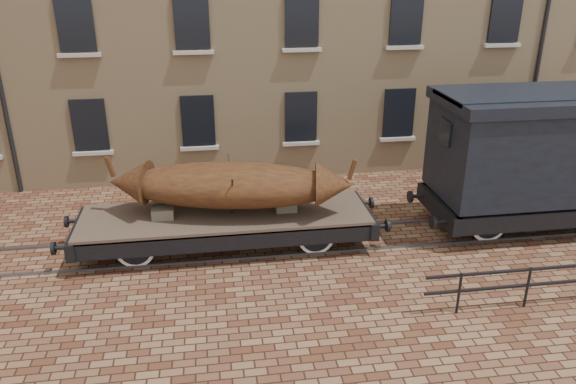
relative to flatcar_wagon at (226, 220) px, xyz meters
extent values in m
plane|color=#4E291A|center=(1.87, 0.00, -0.80)|extent=(90.00, 90.00, 0.00)
cube|color=black|center=(-4.13, 4.96, 1.40)|extent=(1.10, 0.12, 1.70)
cube|color=#B4B1A7|center=(-4.13, 4.90, 0.45)|extent=(1.30, 0.18, 0.12)
cube|color=black|center=(-0.63, 4.96, 1.40)|extent=(1.10, 0.12, 1.70)
cube|color=#B4B1A7|center=(-0.63, 4.90, 0.45)|extent=(1.30, 0.18, 0.12)
cube|color=black|center=(2.87, 4.96, 1.40)|extent=(1.10, 0.12, 1.70)
cube|color=#B4B1A7|center=(2.87, 4.90, 0.45)|extent=(1.30, 0.18, 0.12)
cube|color=black|center=(6.37, 4.96, 1.40)|extent=(1.10, 0.12, 1.70)
cube|color=#B4B1A7|center=(6.37, 4.90, 0.45)|extent=(1.30, 0.18, 0.12)
cube|color=black|center=(9.87, 4.96, 1.40)|extent=(1.10, 0.12, 1.70)
cube|color=#B4B1A7|center=(9.87, 4.90, 0.45)|extent=(1.30, 0.18, 0.12)
cube|color=black|center=(-4.13, 4.96, 4.60)|extent=(1.10, 0.12, 1.70)
cube|color=#B4B1A7|center=(-4.13, 4.90, 3.65)|extent=(1.30, 0.18, 0.12)
cube|color=black|center=(-0.63, 4.96, 4.60)|extent=(1.10, 0.12, 1.70)
cube|color=#B4B1A7|center=(-0.63, 4.90, 3.65)|extent=(1.30, 0.18, 0.12)
cube|color=black|center=(2.87, 4.96, 4.60)|extent=(1.10, 0.12, 1.70)
cube|color=#B4B1A7|center=(2.87, 4.90, 3.65)|extent=(1.30, 0.18, 0.12)
cube|color=black|center=(6.37, 4.96, 4.60)|extent=(1.10, 0.12, 1.70)
cube|color=#B4B1A7|center=(6.37, 4.90, 3.65)|extent=(1.30, 0.18, 0.12)
cube|color=black|center=(9.87, 4.96, 4.60)|extent=(1.10, 0.12, 1.70)
cube|color=#B4B1A7|center=(9.87, 4.90, 3.65)|extent=(1.30, 0.18, 0.12)
cube|color=#59595E|center=(1.87, -0.72, -0.77)|extent=(30.00, 0.08, 0.06)
cube|color=#59595E|center=(1.87, 0.72, -0.77)|extent=(30.00, 0.08, 0.06)
cylinder|color=black|center=(4.87, -3.80, -0.30)|extent=(0.06, 0.06, 1.00)
cylinder|color=black|center=(6.47, -3.80, -0.30)|extent=(0.06, 0.06, 1.00)
cube|color=brown|center=(0.00, 0.00, 0.14)|extent=(7.54, 2.21, 0.12)
cube|color=black|center=(0.00, -1.03, -0.10)|extent=(7.54, 0.16, 0.45)
cube|color=black|center=(0.00, 1.03, -0.10)|extent=(7.54, 0.16, 0.45)
cube|color=black|center=(-3.77, 0.00, -0.10)|extent=(0.22, 2.31, 0.45)
cylinder|color=black|center=(-4.05, -0.75, -0.10)|extent=(0.35, 0.10, 0.10)
cylinder|color=black|center=(-4.22, -0.75, -0.10)|extent=(0.08, 0.32, 0.32)
cylinder|color=black|center=(-4.05, 0.75, -0.10)|extent=(0.35, 0.10, 0.10)
cylinder|color=black|center=(-4.22, 0.75, -0.10)|extent=(0.08, 0.32, 0.32)
cube|color=black|center=(3.77, 0.00, -0.10)|extent=(0.22, 2.31, 0.45)
cylinder|color=black|center=(4.05, -0.75, -0.10)|extent=(0.35, 0.10, 0.10)
cylinder|color=black|center=(4.22, -0.75, -0.10)|extent=(0.08, 0.32, 0.32)
cylinder|color=black|center=(4.05, 0.75, -0.10)|extent=(0.35, 0.10, 0.10)
cylinder|color=black|center=(4.22, 0.75, -0.10)|extent=(0.08, 0.32, 0.32)
cylinder|color=black|center=(-2.31, 0.00, -0.32)|extent=(0.10, 1.91, 0.10)
cylinder|color=white|center=(-2.31, -0.72, -0.32)|extent=(0.96, 0.07, 0.96)
cylinder|color=black|center=(-2.31, -0.72, -0.32)|extent=(0.79, 0.10, 0.79)
cube|color=black|center=(-2.31, -0.84, -0.08)|extent=(0.90, 0.08, 0.10)
cylinder|color=white|center=(-2.31, 0.72, -0.32)|extent=(0.96, 0.07, 0.96)
cylinder|color=black|center=(-2.31, 0.72, -0.32)|extent=(0.79, 0.10, 0.79)
cube|color=black|center=(-2.31, 0.84, -0.08)|extent=(0.90, 0.08, 0.10)
cylinder|color=black|center=(2.31, 0.00, -0.32)|extent=(0.10, 1.91, 0.10)
cylinder|color=white|center=(2.31, -0.72, -0.32)|extent=(0.96, 0.07, 0.96)
cylinder|color=black|center=(2.31, -0.72, -0.32)|extent=(0.79, 0.10, 0.79)
cube|color=black|center=(2.31, -0.84, -0.08)|extent=(0.90, 0.08, 0.10)
cylinder|color=white|center=(2.31, 0.72, -0.32)|extent=(0.96, 0.07, 0.96)
cylinder|color=black|center=(2.31, 0.72, -0.32)|extent=(0.79, 0.10, 0.79)
cube|color=black|center=(2.31, 0.84, -0.08)|extent=(0.90, 0.08, 0.10)
cube|color=black|center=(0.00, 0.00, -0.25)|extent=(4.02, 0.06, 0.06)
cube|color=#6F654E|center=(-1.61, 0.00, 0.34)|extent=(0.55, 0.50, 0.28)
cube|color=#6F654E|center=(1.61, 0.00, 0.34)|extent=(0.55, 0.50, 0.28)
ellipsoid|color=#563315|center=(0.18, 0.00, 1.00)|extent=(5.86, 2.74, 1.13)
cone|color=#563315|center=(-2.45, 0.48, 1.05)|extent=(1.15, 1.23, 1.07)
cube|color=#563315|center=(-2.88, 0.56, 1.46)|extent=(0.24, 0.16, 0.54)
cone|color=#563315|center=(2.81, -0.48, 1.05)|extent=(1.15, 1.23, 1.07)
cube|color=#563315|center=(3.24, -0.56, 1.46)|extent=(0.24, 0.16, 0.54)
cylinder|color=#37251D|center=(0.18, -0.46, 0.87)|extent=(0.05, 0.96, 1.36)
cylinder|color=#37251D|center=(0.18, 0.46, 0.87)|extent=(0.05, 0.96, 1.36)
cube|color=black|center=(9.21, -1.21, -0.03)|extent=(6.58, 0.18, 0.49)
cube|color=black|center=(9.21, 1.21, -0.03)|extent=(6.58, 0.18, 0.49)
cube|color=black|center=(5.92, 0.00, -0.03)|extent=(0.24, 2.63, 0.49)
cylinder|color=black|center=(5.43, -0.88, -0.03)|extent=(0.09, 0.35, 0.35)
cylinder|color=black|center=(5.43, 0.88, -0.03)|extent=(0.09, 0.35, 0.35)
cylinder|color=black|center=(7.13, 0.00, -0.28)|extent=(0.11, 2.08, 0.11)
cylinder|color=white|center=(7.13, -0.72, -0.28)|extent=(1.05, 0.08, 1.05)
cylinder|color=black|center=(7.13, -0.72, -0.28)|extent=(0.86, 0.11, 0.86)
cylinder|color=white|center=(7.13, 0.72, -0.28)|extent=(1.05, 0.08, 1.05)
cylinder|color=black|center=(7.13, 0.72, -0.28)|extent=(0.86, 0.11, 0.86)
cube|color=black|center=(9.21, 0.00, 1.56)|extent=(6.58, 2.63, 2.52)
cube|color=black|center=(9.21, 0.00, 2.97)|extent=(6.78, 2.79, 0.31)
cube|color=black|center=(9.21, 0.00, 3.09)|extent=(6.78, 1.86, 0.13)
cube|color=black|center=(5.90, 0.00, 2.16)|extent=(0.09, 0.66, 0.66)
camera|label=1|loc=(-0.36, -13.52, 6.45)|focal=35.00mm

